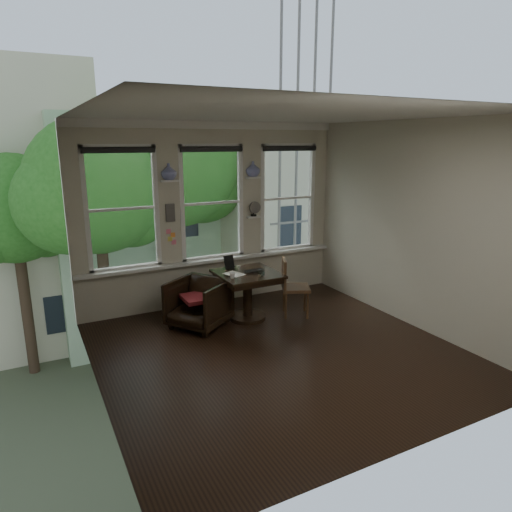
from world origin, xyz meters
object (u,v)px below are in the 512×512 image
side_chair_right (296,287)px  mug (232,275)px  table (248,296)px  laptop (255,272)px  armchair_left (199,303)px

side_chair_right → mug: side_chair_right is taller
table → side_chair_right: 0.78m
side_chair_right → laptop: 0.73m
table → armchair_left: size_ratio=1.14×
table → laptop: size_ratio=2.75×
mug → table: bearing=26.0°
armchair_left → mug: 0.66m
armchair_left → side_chair_right: size_ratio=0.86×
armchair_left → side_chair_right: (1.53, -0.27, 0.10)m
table → side_chair_right: size_ratio=0.98×
armchair_left → mug: size_ratio=8.79×
table → laptop: bearing=-23.2°
side_chair_right → mug: (-1.07, 0.04, 0.33)m
laptop → mug: bearing=-167.7°
armchair_left → laptop: (0.88, -0.12, 0.40)m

